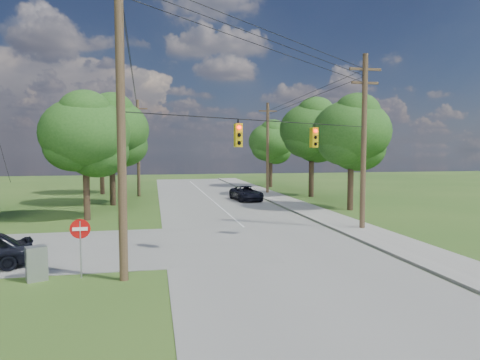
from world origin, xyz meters
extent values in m
plane|color=#2F561C|center=(0.00, 0.00, 0.00)|extent=(140.00, 140.00, 0.00)
cube|color=gray|center=(2.00, 5.00, 0.01)|extent=(10.00, 100.00, 0.03)
cube|color=#A3A199|center=(8.70, 5.00, 0.06)|extent=(2.60, 100.00, 0.12)
cylinder|color=brown|center=(-4.60, 0.40, 6.00)|extent=(0.32, 0.32, 12.00)
cylinder|color=brown|center=(8.90, 8.00, 5.25)|extent=(0.32, 0.32, 10.50)
cube|color=brown|center=(8.90, 8.00, 9.60)|extent=(2.00, 0.12, 0.14)
cube|color=brown|center=(8.90, 8.00, 8.80)|extent=(1.70, 0.12, 0.14)
cylinder|color=brown|center=(8.90, 30.00, 5.00)|extent=(0.32, 0.32, 10.00)
cube|color=brown|center=(8.90, 30.00, 9.10)|extent=(2.00, 0.12, 0.14)
cylinder|color=brown|center=(-5.00, 30.00, 5.00)|extent=(0.32, 0.32, 10.00)
cube|color=brown|center=(-5.00, 30.00, 9.10)|extent=(2.00, 0.12, 0.14)
cylinder|color=black|center=(2.15, 4.20, 10.35)|extent=(13.52, 7.63, 1.53)
cylinder|color=black|center=(2.15, 4.20, 9.95)|extent=(13.52, 7.63, 1.53)
cylinder|color=black|center=(2.15, 4.20, 9.55)|extent=(13.52, 7.63, 1.53)
cylinder|color=black|center=(8.90, 19.00, 9.35)|extent=(0.03, 22.00, 0.53)
cylinder|color=black|center=(-4.80, 15.20, 10.10)|extent=(0.43, 29.60, 2.03)
cylinder|color=black|center=(8.90, 19.00, 8.95)|extent=(0.03, 22.00, 0.53)
cylinder|color=black|center=(-4.80, 15.20, 9.70)|extent=(0.43, 29.60, 2.03)
cylinder|color=black|center=(2.15, 4.20, 6.20)|extent=(13.52, 7.63, 0.04)
cube|color=#DBB90C|center=(0.26, 3.02, 5.48)|extent=(0.32, 0.22, 1.05)
sphere|color=#FF0C05|center=(0.26, 2.88, 5.83)|extent=(0.17, 0.17, 0.17)
cube|color=#DBB90C|center=(0.26, 3.26, 5.48)|extent=(0.32, 0.22, 1.05)
sphere|color=#FF0C05|center=(0.26, 3.40, 5.83)|extent=(0.17, 0.17, 0.17)
cube|color=#DBB90C|center=(4.85, 5.60, 5.48)|extent=(0.32, 0.22, 1.05)
sphere|color=#FF0C05|center=(4.85, 5.46, 5.83)|extent=(0.17, 0.17, 0.17)
cube|color=#DBB90C|center=(4.85, 5.84, 5.48)|extent=(0.32, 0.22, 1.05)
sphere|color=#FF0C05|center=(4.85, 5.98, 5.83)|extent=(0.17, 0.17, 0.17)
cylinder|color=#453022|center=(-8.00, 15.00, 1.57)|extent=(0.45, 0.45, 3.15)
ellipsoid|color=#1E4D17|center=(-8.00, 15.00, 5.94)|extent=(6.00, 6.00, 4.92)
cylinder|color=#453022|center=(-7.00, 23.00, 1.75)|extent=(0.50, 0.50, 3.50)
ellipsoid|color=#1E4D17|center=(-7.00, 23.00, 6.60)|extent=(6.40, 6.40, 5.25)
cylinder|color=#453022|center=(-9.00, 33.00, 1.66)|extent=(0.48, 0.47, 3.32)
ellipsoid|color=#1E4D17|center=(-9.00, 33.00, 6.27)|extent=(6.00, 6.00, 4.92)
cylinder|color=#453022|center=(12.00, 16.00, 1.66)|extent=(0.48, 0.48, 3.32)
ellipsoid|color=#1E4D17|center=(12.00, 16.00, 6.27)|extent=(6.20, 6.20, 5.08)
cylinder|color=#453022|center=(12.50, 26.00, 1.84)|extent=(0.52, 0.52, 3.67)
ellipsoid|color=#1E4D17|center=(12.50, 26.00, 6.93)|extent=(6.60, 6.60, 5.41)
cylinder|color=#453022|center=(11.50, 38.00, 1.57)|extent=(0.45, 0.45, 3.15)
ellipsoid|color=#1E4D17|center=(11.50, 38.00, 5.94)|extent=(5.80, 5.80, 4.76)
imported|color=black|center=(5.17, 23.90, 0.71)|extent=(2.71, 5.09, 1.36)
cube|color=#96989B|center=(-7.76, 1.00, 0.64)|extent=(0.85, 0.74, 1.27)
cylinder|color=#96989B|center=(-6.20, 1.00, 1.08)|extent=(0.06, 0.06, 2.17)
cylinder|color=#B20C0C|center=(-6.20, 1.00, 1.87)|extent=(0.75, 0.05, 0.75)
cube|color=white|center=(-6.20, 0.97, 1.87)|extent=(0.54, 0.05, 0.13)
camera|label=1|loc=(-3.47, -15.69, 4.81)|focal=32.00mm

